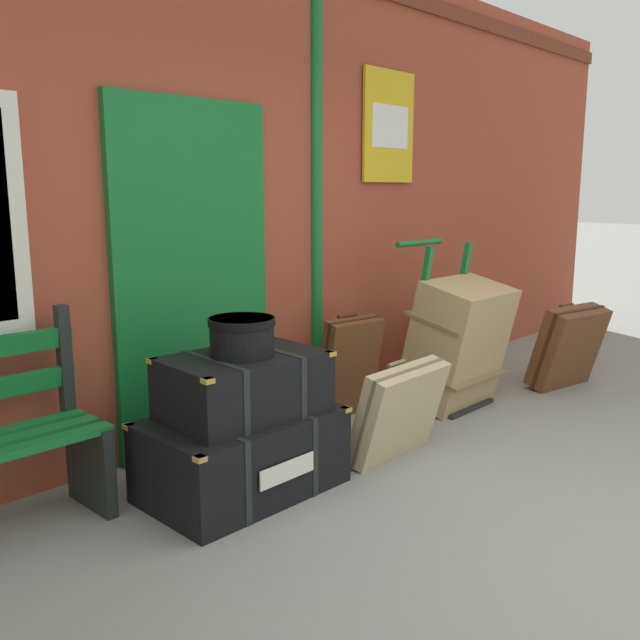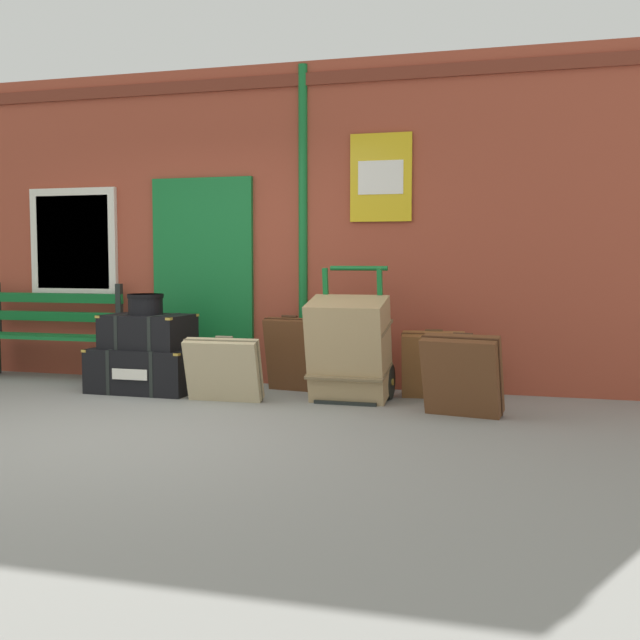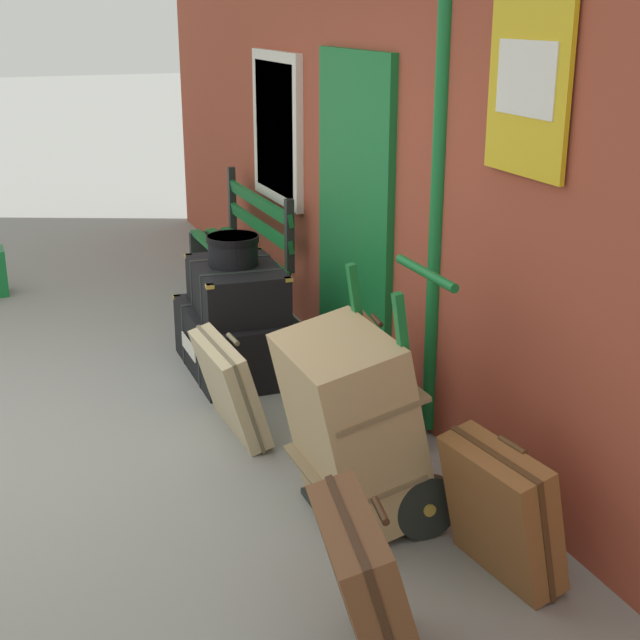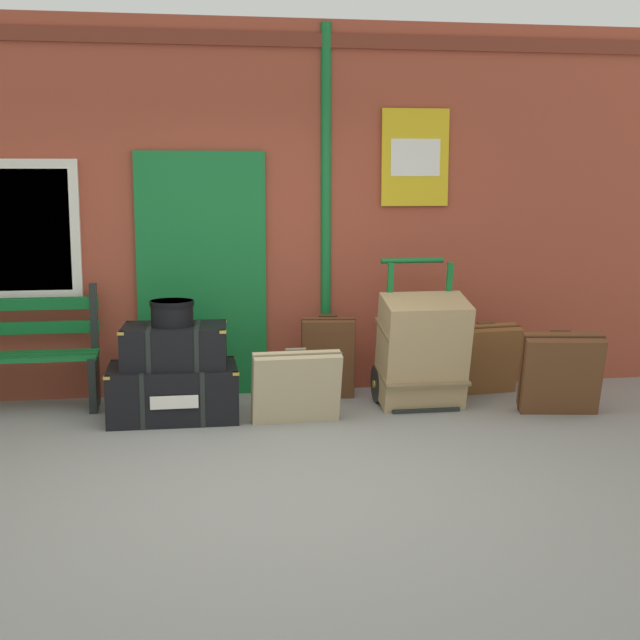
% 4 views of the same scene
% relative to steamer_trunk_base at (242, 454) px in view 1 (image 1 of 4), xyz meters
% --- Properties ---
extents(ground_plane, '(60.00, 60.00, 0.00)m').
position_rel_steamer_trunk_base_xyz_m(ground_plane, '(0.59, -1.69, -0.21)').
color(ground_plane, gray).
extents(brick_facade, '(10.40, 0.35, 3.20)m').
position_rel_steamer_trunk_base_xyz_m(brick_facade, '(0.58, 0.91, 1.39)').
color(brick_facade, '#9E422D').
rests_on(brick_facade, ground).
extents(steamer_trunk_base, '(1.02, 0.67, 0.43)m').
position_rel_steamer_trunk_base_xyz_m(steamer_trunk_base, '(0.00, 0.00, 0.00)').
color(steamer_trunk_base, black).
rests_on(steamer_trunk_base, ground).
extents(steamer_trunk_middle, '(0.84, 0.60, 0.33)m').
position_rel_steamer_trunk_base_xyz_m(steamer_trunk_middle, '(0.02, 0.00, 0.37)').
color(steamer_trunk_middle, black).
rests_on(steamer_trunk_middle, steamer_trunk_base).
extents(round_hatbox, '(0.34, 0.34, 0.20)m').
position_rel_steamer_trunk_base_xyz_m(round_hatbox, '(0.01, -0.01, 0.64)').
color(round_hatbox, black).
rests_on(round_hatbox, steamer_trunk_middle).
extents(porters_trolley, '(0.71, 0.56, 1.21)m').
position_rel_steamer_trunk_base_xyz_m(porters_trolley, '(2.02, 0.15, 0.06)').
color(porters_trolley, black).
rests_on(porters_trolley, ground).
extents(large_brown_trunk, '(0.70, 0.62, 0.95)m').
position_rel_steamer_trunk_base_xyz_m(large_brown_trunk, '(2.02, -0.02, 0.27)').
color(large_brown_trunk, tan).
rests_on(large_brown_trunk, ground).
extents(suitcase_olive, '(0.59, 0.38, 0.63)m').
position_rel_steamer_trunk_base_xyz_m(suitcase_olive, '(2.71, 0.37, 0.10)').
color(suitcase_olive, brown).
rests_on(suitcase_olive, ground).
extents(suitcase_charcoal, '(0.70, 0.31, 0.59)m').
position_rel_steamer_trunk_base_xyz_m(suitcase_charcoal, '(0.94, -0.32, 0.08)').
color(suitcase_charcoal, tan).
rests_on(suitcase_charcoal, ground).
extents(suitcase_cream, '(0.67, 0.47, 0.68)m').
position_rel_steamer_trunk_base_xyz_m(suitcase_cream, '(3.05, -0.40, 0.13)').
color(suitcase_cream, brown).
rests_on(suitcase_cream, ground).
extents(suitcase_tan, '(0.48, 0.32, 0.73)m').
position_rel_steamer_trunk_base_xyz_m(suitcase_tan, '(1.31, 0.41, 0.15)').
color(suitcase_tan, brown).
rests_on(suitcase_tan, ground).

